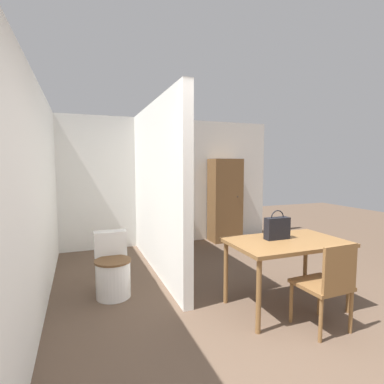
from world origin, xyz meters
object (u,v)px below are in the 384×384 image
object	(u,v)px
wooden_chair	(327,283)
toilet	(113,270)
dining_table	(286,247)
handbag	(277,228)
wooden_cabinet	(225,200)

from	to	relation	value
wooden_chair	toilet	size ratio (longest dim) A/B	1.17
dining_table	handbag	distance (m)	0.23
dining_table	toilet	world-z (taller)	dining_table
dining_table	wooden_cabinet	size ratio (longest dim) A/B	0.74
toilet	handbag	distance (m)	2.03
handbag	dining_table	bearing A→B (deg)	-53.38
handbag	wooden_chair	bearing A→B (deg)	-78.99
handbag	wooden_cabinet	distance (m)	2.92
handbag	wooden_cabinet	size ratio (longest dim) A/B	0.19
handbag	wooden_cabinet	world-z (taller)	wooden_cabinet
wooden_chair	handbag	xyz separation A→B (m)	(-0.12, 0.63, 0.41)
wooden_cabinet	handbag	bearing A→B (deg)	-105.54
handbag	wooden_cabinet	bearing A→B (deg)	74.46
wooden_chair	handbag	bearing A→B (deg)	98.64
wooden_chair	wooden_cabinet	size ratio (longest dim) A/B	0.51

